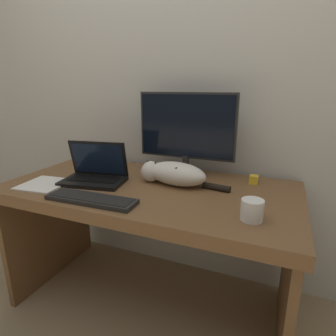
# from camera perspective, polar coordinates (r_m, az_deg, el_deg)

# --- Properties ---
(wall_back) EXTENTS (6.40, 0.06, 2.60)m
(wall_back) POSITION_cam_1_polar(r_m,az_deg,el_deg) (1.79, 2.24, 18.64)
(wall_back) COLOR silver
(wall_back) RESTS_ON ground_plane
(desk) EXTENTS (1.51, 0.76, 0.73)m
(desk) POSITION_cam_1_polar(r_m,az_deg,el_deg) (1.53, -3.86, -8.85)
(desk) COLOR brown
(desk) RESTS_ON ground_plane
(monitor) EXTENTS (0.56, 0.21, 0.47)m
(monitor) POSITION_cam_1_polar(r_m,az_deg,el_deg) (1.58, 3.74, 7.02)
(monitor) COLOR #282828
(monitor) RESTS_ON desk
(laptop) EXTENTS (0.36, 0.26, 0.22)m
(laptop) POSITION_cam_1_polar(r_m,az_deg,el_deg) (1.57, -14.63, -1.16)
(laptop) COLOR black
(laptop) RESTS_ON desk
(external_keyboard) EXTENTS (0.43, 0.13, 0.02)m
(external_keyboard) POSITION_cam_1_polar(r_m,az_deg,el_deg) (1.32, -15.30, -6.12)
(external_keyboard) COLOR black
(external_keyboard) RESTS_ON desk
(cat) EXTENTS (0.49, 0.20, 0.12)m
(cat) POSITION_cam_1_polar(r_m,az_deg,el_deg) (1.47, 1.04, -1.01)
(cat) COLOR silver
(cat) RESTS_ON desk
(coffee_mug) EXTENTS (0.09, 0.09, 0.08)m
(coffee_mug) POSITION_cam_1_polar(r_m,az_deg,el_deg) (1.14, 16.70, -8.18)
(coffee_mug) COLOR white
(coffee_mug) RESTS_ON desk
(paper_notepad) EXTENTS (0.24, 0.25, 0.01)m
(paper_notepad) POSITION_cam_1_polar(r_m,az_deg,el_deg) (1.62, -23.84, -3.02)
(paper_notepad) COLOR white
(paper_notepad) RESTS_ON desk
(small_toy) EXTENTS (0.04, 0.04, 0.04)m
(small_toy) POSITION_cam_1_polar(r_m,az_deg,el_deg) (1.56, 17.02, -2.25)
(small_toy) COLOR gold
(small_toy) RESTS_ON desk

